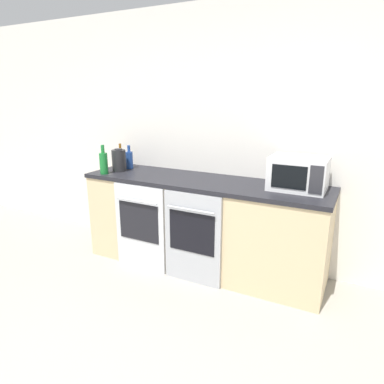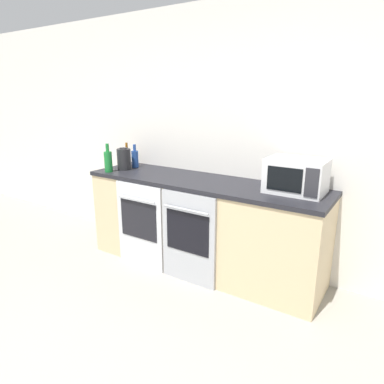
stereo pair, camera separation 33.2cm
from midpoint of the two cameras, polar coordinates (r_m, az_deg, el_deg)
wall_back at (r=3.58m, az=7.41°, el=8.87°), size 10.00×0.06×2.60m
counter_back at (r=3.49m, az=4.39°, el=-5.45°), size 2.46×0.67×0.93m
oven_left at (r=3.51m, az=-6.03°, el=-5.63°), size 0.57×0.06×0.88m
oven_right at (r=3.19m, az=2.36°, el=-7.80°), size 0.57×0.06×0.88m
microwave at (r=3.07m, az=19.99°, el=2.52°), size 0.48×0.36×0.29m
bottle_amber at (r=4.02m, az=-8.45°, el=5.78°), size 0.07×0.07×0.27m
bottle_green at (r=3.75m, az=-11.35°, el=5.08°), size 0.08×0.08×0.31m
bottle_blue at (r=3.95m, az=-7.12°, el=5.58°), size 0.08×0.08×0.26m
kettle at (r=3.84m, az=-8.86°, el=5.44°), size 0.15×0.15×0.24m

